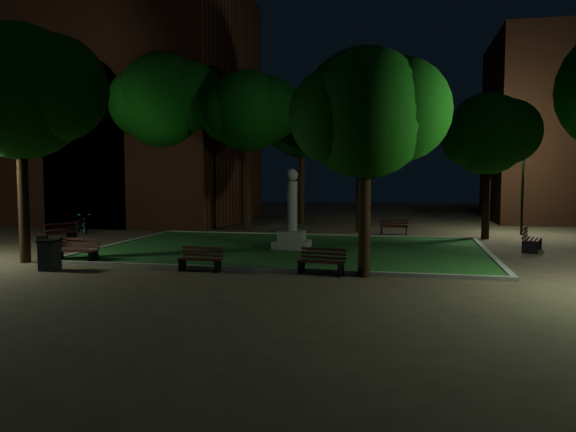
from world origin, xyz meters
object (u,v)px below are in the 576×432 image
bench_right_side (530,240)px  bench_far_side (394,227)px  bench_left_side (58,234)px  monument (292,226)px  bicycle (82,223)px  bench_west_near (77,251)px  trash_bin (50,255)px  bench_near_right (322,262)px  bench_near_left (201,260)px

bench_right_side → bench_far_side: bearing=63.9°
bench_left_side → monument: bearing=107.1°
bench_left_side → bicycle: bicycle is taller
bench_left_side → bench_far_side: bench_left_side is taller
bench_far_side → bicycle: size_ratio=0.74×
monument → bench_west_near: monument is taller
trash_bin → bench_near_right: bearing=7.1°
bench_near_left → bench_west_near: size_ratio=0.91×
bench_west_near → bicycle: bearing=122.1°
bench_near_right → trash_bin: (-8.58, -1.07, 0.12)m
bench_right_side → trash_bin: bearing=133.4°
bench_near_left → bench_right_side: bearing=35.7°
bench_west_near → bench_near_left: bearing=-7.3°
trash_bin → bicycle: (-5.44, 10.47, 0.01)m
bench_right_side → bench_far_side: (-5.45, 5.09, -0.08)m
bench_left_side → bench_right_side: 19.70m
bench_near_left → bench_far_side: (5.75, 12.15, 0.01)m
bench_west_near → trash_bin: bearing=-86.8°
bench_near_right → bench_far_side: 12.12m
bench_near_left → bench_right_side: (11.20, 7.05, 0.09)m
monument → bicycle: bearing=161.0°
bench_near_left → bicycle: size_ratio=0.74×
bench_near_left → bench_near_right: (3.84, 0.18, 0.02)m
bench_near_left → bench_far_side: 13.44m
bicycle → bench_left_side: bearing=-116.0°
bench_far_side → trash_bin: 16.74m
bench_west_near → trash_bin: 1.59m
bench_far_side → bicycle: (-15.93, -2.57, 0.14)m
bench_near_right → bench_far_side: bearing=91.4°
bench_west_near → bicycle: bicycle is taller
bench_west_near → bench_left_side: bearing=131.1°
bench_left_side → bench_far_side: (14.12, 7.23, -0.09)m
bench_near_left → trash_bin: trash_bin is taller
bench_far_side → trash_bin: (-10.49, -13.04, 0.13)m
monument → bench_left_side: (-10.21, -0.52, -0.50)m
bench_west_near → bench_right_side: bearing=22.6°
bench_near_right → bench_far_side: size_ratio=1.06×
bench_west_near → bench_right_side: 17.23m
bench_near_left → monument: bearing=74.9°
monument → bench_left_side: size_ratio=1.71×
bench_near_left → bench_right_side: size_ratio=0.78×
bench_west_near → bicycle: (-5.37, 8.88, 0.10)m
trash_bin → monument: bearing=43.9°
bench_right_side → trash_bin: size_ratio=1.86×
bench_left_side → bench_right_side: size_ratio=1.03×
bench_near_right → bench_right_side: bench_right_side is taller
bench_near_right → bench_far_side: bench_near_right is taller
bench_near_left → bicycle: 13.98m
monument → trash_bin: bearing=-136.1°
monument → bench_far_side: monument is taller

